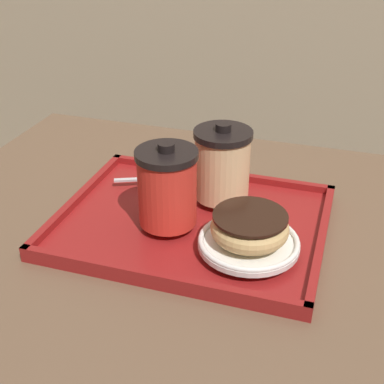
% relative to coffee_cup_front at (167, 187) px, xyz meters
% --- Properties ---
extents(cafe_table, '(0.87, 0.78, 0.72)m').
position_rel_coffee_cup_front_xyz_m(cafe_table, '(-0.01, 0.01, -0.26)').
color(cafe_table, brown).
rests_on(cafe_table, ground_plane).
extents(serving_tray, '(0.41, 0.33, 0.02)m').
position_rel_coffee_cup_front_xyz_m(serving_tray, '(0.03, 0.03, -0.08)').
color(serving_tray, maroon).
rests_on(serving_tray, cafe_table).
extents(coffee_cup_front, '(0.09, 0.09, 0.13)m').
position_rel_coffee_cup_front_xyz_m(coffee_cup_front, '(0.00, 0.00, 0.00)').
color(coffee_cup_front, red).
rests_on(coffee_cup_front, serving_tray).
extents(coffee_cup_rear, '(0.09, 0.09, 0.13)m').
position_rel_coffee_cup_front_xyz_m(coffee_cup_rear, '(0.06, 0.10, -0.00)').
color(coffee_cup_rear, '#E0B784').
rests_on(coffee_cup_rear, serving_tray).
extents(plate_with_chocolate_donut, '(0.15, 0.15, 0.01)m').
position_rel_coffee_cup_front_xyz_m(plate_with_chocolate_donut, '(0.13, -0.03, -0.05)').
color(plate_with_chocolate_donut, white).
rests_on(plate_with_chocolate_donut, serving_tray).
extents(donut_chocolate_glazed, '(0.11, 0.11, 0.04)m').
position_rel_coffee_cup_front_xyz_m(donut_chocolate_glazed, '(0.13, -0.03, -0.03)').
color(donut_chocolate_glazed, '#DBB270').
rests_on(donut_chocolate_glazed, plate_with_chocolate_donut).
extents(spoon, '(0.13, 0.07, 0.01)m').
position_rel_coffee_cup_front_xyz_m(spoon, '(-0.04, 0.13, -0.06)').
color(spoon, silver).
rests_on(spoon, serving_tray).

